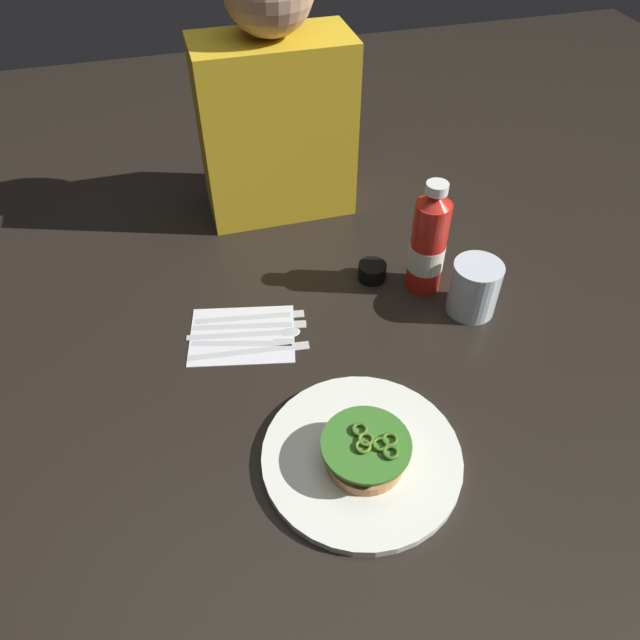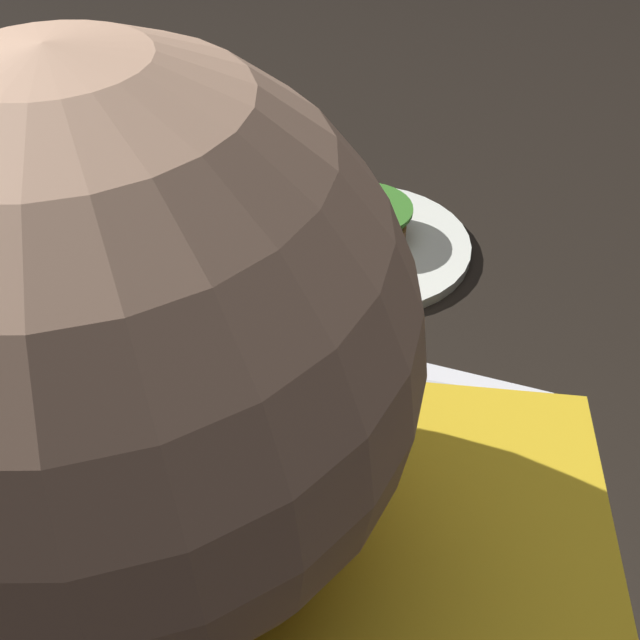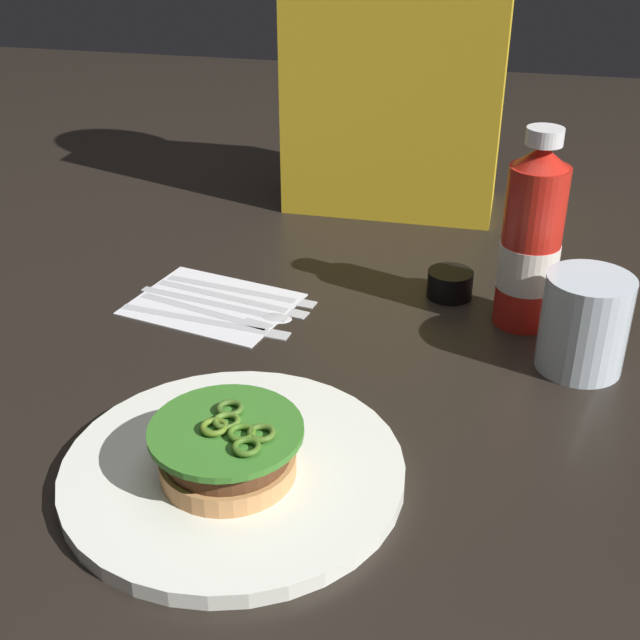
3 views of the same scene
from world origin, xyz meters
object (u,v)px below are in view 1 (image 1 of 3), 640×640
at_px(spoon_utensil, 259,332).
at_px(water_glass, 474,288).
at_px(table_knife, 257,349).
at_px(diner_person, 275,105).
at_px(burger_sandwich, 366,452).
at_px(napkin, 242,335).
at_px(steak_knife, 257,316).
at_px(ketchup_bottle, 428,244).
at_px(fork_utensil, 252,342).
at_px(condiment_cup, 372,271).
at_px(butter_knife, 257,324).
at_px(dinner_plate, 362,457).

bearing_deg(spoon_utensil, water_glass, -5.75).
xyz_separation_m(table_knife, diner_person, (0.14, 0.42, 0.23)).
height_order(burger_sandwich, spoon_utensil, burger_sandwich).
xyz_separation_m(napkin, steak_knife, (0.03, 0.04, 0.00)).
bearing_deg(steak_knife, ketchup_bottle, 0.60).
relative_size(fork_utensil, spoon_utensil, 0.88).
bearing_deg(diner_person, ketchup_bottle, -59.09).
bearing_deg(steak_knife, napkin, -132.49).
height_order(burger_sandwich, steak_knife, burger_sandwich).
bearing_deg(ketchup_bottle, fork_utensil, -169.14).
distance_m(napkin, diner_person, 0.47).
bearing_deg(napkin, condiment_cup, 17.68).
relative_size(water_glass, butter_knife, 0.51).
bearing_deg(steak_knife, table_knife, -101.54).
height_order(condiment_cup, table_knife, condiment_cup).
height_order(water_glass, spoon_utensil, water_glass).
bearing_deg(spoon_utensil, napkin, 169.05).
distance_m(ketchup_bottle, diner_person, 0.42).
distance_m(fork_utensil, spoon_utensil, 0.03).
xyz_separation_m(napkin, spoon_utensil, (0.03, -0.01, 0.00)).
height_order(ketchup_bottle, water_glass, ketchup_bottle).
distance_m(napkin, table_knife, 0.05).
distance_m(butter_knife, diner_person, 0.45).
bearing_deg(butter_knife, burger_sandwich, -73.69).
xyz_separation_m(dinner_plate, steak_knife, (-0.09, 0.33, -0.00)).
xyz_separation_m(water_glass, napkin, (-0.41, 0.04, -0.05)).
relative_size(ketchup_bottle, steak_knife, 1.14).
xyz_separation_m(ketchup_bottle, napkin, (-0.36, -0.04, -0.10)).
height_order(condiment_cup, steak_knife, condiment_cup).
bearing_deg(spoon_utensil, butter_knife, 89.96).
relative_size(table_knife, fork_utensil, 1.20).
distance_m(fork_utensil, diner_person, 0.48).
distance_m(condiment_cup, steak_knife, 0.24).
distance_m(condiment_cup, napkin, 0.28).
height_order(burger_sandwich, ketchup_bottle, ketchup_bottle).
distance_m(condiment_cup, butter_knife, 0.25).
xyz_separation_m(napkin, butter_knife, (0.03, 0.02, 0.00)).
bearing_deg(condiment_cup, ketchup_bottle, -28.13).
xyz_separation_m(ketchup_bottle, butter_knife, (-0.33, -0.03, -0.09)).
distance_m(dinner_plate, burger_sandwich, 0.03).
bearing_deg(dinner_plate, burger_sandwich, -88.17).
xyz_separation_m(dinner_plate, butter_knife, (-0.09, 0.31, -0.00)).
distance_m(napkin, spoon_utensil, 0.03).
relative_size(burger_sandwich, diner_person, 0.24).
height_order(napkin, spoon_utensil, spoon_utensil).
relative_size(table_knife, diner_person, 0.40).
height_order(napkin, table_knife, table_knife).
bearing_deg(diner_person, burger_sandwich, -92.52).
height_order(dinner_plate, condiment_cup, condiment_cup).
xyz_separation_m(burger_sandwich, fork_utensil, (-0.11, 0.28, -0.03)).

